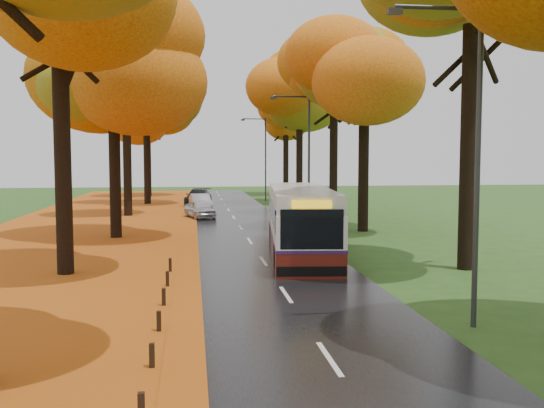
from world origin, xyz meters
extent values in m
cube|color=black|center=(0.00, 25.00, 0.02)|extent=(6.50, 90.00, 0.04)
cube|color=silver|center=(0.00, 25.00, 0.04)|extent=(0.12, 90.00, 0.01)
cube|color=#9A440E|center=(-9.00, 25.00, 0.01)|extent=(12.00, 90.00, 0.02)
cube|color=#B45412|center=(-3.05, 25.00, 0.04)|extent=(0.90, 90.00, 0.01)
cylinder|color=black|center=(-7.50, 16.50, 4.58)|extent=(0.60, 0.60, 9.15)
cylinder|color=black|center=(-6.90, 26.50, 4.00)|extent=(0.60, 0.60, 8.00)
ellipsoid|color=orange|center=(-6.90, 26.50, 9.00)|extent=(9.20, 9.20, 7.18)
cylinder|color=black|center=(-7.50, 38.50, 4.29)|extent=(0.60, 0.60, 8.58)
ellipsoid|color=orange|center=(-7.50, 38.50, 9.65)|extent=(8.00, 8.00, 6.24)
cylinder|color=black|center=(-6.90, 49.50, 4.58)|extent=(0.60, 0.60, 9.15)
ellipsoid|color=orange|center=(-6.90, 49.50, 10.30)|extent=(9.20, 9.20, 7.18)
cylinder|color=black|center=(-7.50, 59.50, 4.00)|extent=(0.60, 0.60, 8.00)
ellipsoid|color=orange|center=(-7.50, 59.50, 9.00)|extent=(8.00, 8.00, 6.24)
cylinder|color=black|center=(7.50, 15.50, 4.61)|extent=(0.60, 0.60, 9.22)
cylinder|color=black|center=(6.90, 27.50, 4.10)|extent=(0.60, 0.60, 8.19)
ellipsoid|color=orange|center=(6.90, 27.50, 9.22)|extent=(9.20, 9.20, 7.18)
cylinder|color=black|center=(7.50, 37.50, 4.35)|extent=(0.60, 0.60, 8.70)
ellipsoid|color=orange|center=(7.50, 37.50, 9.79)|extent=(8.20, 8.20, 6.40)
cylinder|color=black|center=(6.90, 48.50, 4.61)|extent=(0.60, 0.60, 9.22)
ellipsoid|color=orange|center=(6.90, 48.50, 10.37)|extent=(9.20, 9.20, 7.18)
cylinder|color=black|center=(7.50, 60.50, 4.10)|extent=(0.60, 0.60, 8.19)
ellipsoid|color=orange|center=(7.50, 60.50, 9.22)|extent=(8.20, 8.20, 6.40)
cube|color=black|center=(-3.70, 3.40, 0.26)|extent=(0.11, 0.11, 0.52)
cube|color=black|center=(-3.70, 6.00, 0.26)|extent=(0.11, 0.11, 0.52)
cube|color=black|center=(-3.70, 8.60, 0.26)|extent=(0.11, 0.11, 0.52)
cube|color=black|center=(-3.70, 11.20, 0.26)|extent=(0.11, 0.11, 0.52)
cube|color=black|center=(-3.70, 13.80, 0.26)|extent=(0.11, 0.11, 0.52)
cube|color=black|center=(-3.70, 16.40, 0.26)|extent=(0.11, 0.11, 0.52)
cylinder|color=#333538|center=(4.20, 8.00, 4.00)|extent=(0.14, 0.14, 8.00)
cylinder|color=#333538|center=(3.10, 8.00, 7.90)|extent=(2.20, 0.11, 0.11)
cube|color=#333538|center=(2.00, 8.00, 7.78)|extent=(0.35, 0.18, 0.14)
cylinder|color=#333538|center=(4.20, 30.00, 4.00)|extent=(0.14, 0.14, 8.00)
cylinder|color=#333538|center=(3.10, 30.00, 7.90)|extent=(2.20, 0.11, 0.11)
cube|color=#333538|center=(2.00, 30.00, 7.78)|extent=(0.35, 0.18, 0.14)
cylinder|color=#333538|center=(4.20, 52.00, 4.00)|extent=(0.14, 0.14, 8.00)
cylinder|color=#333538|center=(3.10, 52.00, 7.90)|extent=(2.20, 0.11, 0.11)
cube|color=#333538|center=(2.00, 52.00, 7.78)|extent=(0.35, 0.18, 0.14)
cube|color=#53140D|center=(1.82, 19.63, 0.49)|extent=(3.64, 11.20, 0.90)
cube|color=silver|center=(1.82, 19.63, 1.59)|extent=(3.64, 11.20, 1.30)
cube|color=silver|center=(1.82, 19.63, 2.59)|extent=(3.57, 10.98, 0.70)
cube|color=#2F164F|center=(1.82, 19.63, 0.99)|extent=(3.66, 11.22, 0.12)
cube|color=black|center=(1.82, 19.63, 1.99)|extent=(3.58, 10.33, 0.85)
cube|color=black|center=(1.25, 14.19, 1.79)|extent=(2.19, 0.29, 1.40)
cube|color=yellow|center=(1.25, 14.19, 2.66)|extent=(1.37, 0.20, 0.28)
cube|color=black|center=(1.25, 14.21, 0.32)|extent=(2.45, 0.38, 0.35)
cylinder|color=black|center=(0.30, 16.03, 0.54)|extent=(0.38, 1.02, 1.00)
cylinder|color=black|center=(2.55, 15.79, 0.54)|extent=(0.38, 1.02, 1.00)
cylinder|color=black|center=(1.04, 23.03, 0.54)|extent=(0.38, 1.02, 1.00)
cylinder|color=black|center=(3.29, 22.79, 0.54)|extent=(0.38, 1.02, 1.00)
imported|color=#B8B8BC|center=(-2.35, 35.98, 0.66)|extent=(2.46, 3.91, 1.24)
imported|color=#A0A2A8|center=(-2.24, 41.12, 0.71)|extent=(1.86, 4.20, 1.34)
imported|color=black|center=(-2.35, 47.52, 0.74)|extent=(2.69, 5.05, 1.39)
camera|label=1|loc=(-2.84, -6.28, 4.33)|focal=40.00mm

